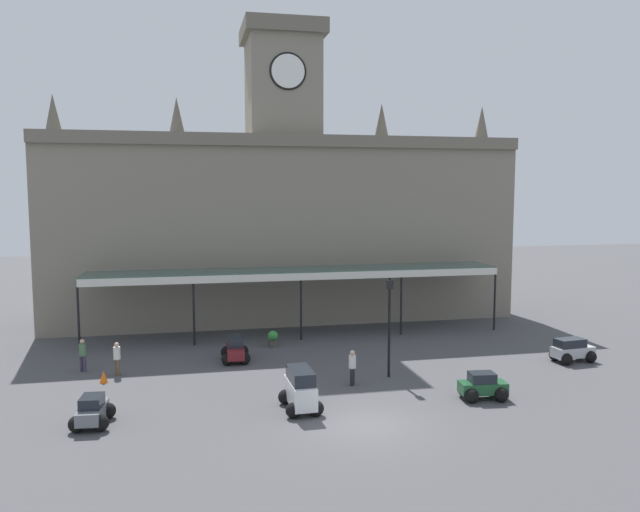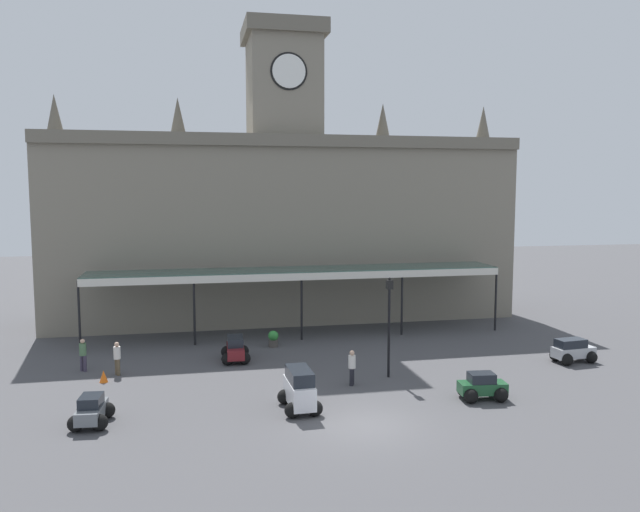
{
  "view_description": "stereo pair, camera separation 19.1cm",
  "coord_description": "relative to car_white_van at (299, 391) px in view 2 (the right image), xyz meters",
  "views": [
    {
      "loc": [
        -6.74,
        -22.82,
        9.17
      ],
      "look_at": [
        0.0,
        8.78,
        5.75
      ],
      "focal_mm": 35.19,
      "sensor_mm": 36.0,
      "label": 1
    },
    {
      "loc": [
        -6.56,
        -22.86,
        9.17
      ],
      "look_at": [
        0.0,
        8.78,
        5.75
      ],
      "focal_mm": 35.19,
      "sensor_mm": 36.0,
      "label": 2
    }
  ],
  "objects": [
    {
      "name": "ground_plane",
      "position": [
        2.24,
        -2.18,
        -0.81
      ],
      "size": [
        140.0,
        140.0,
        0.0
      ],
      "primitive_type": "plane",
      "color": "#49484B"
    },
    {
      "name": "station_building",
      "position": [
        2.24,
        19.14,
        6.28
      ],
      "size": [
        32.17,
        6.99,
        20.48
      ],
      "color": "gray",
      "rests_on": "ground"
    },
    {
      "name": "entrance_canopy",
      "position": [
        2.24,
        13.42,
        3.25
      ],
      "size": [
        25.91,
        3.26,
        4.21
      ],
      "color": "#38564C",
      "rests_on": "ground"
    },
    {
      "name": "car_white_van",
      "position": [
        0.0,
        0.0,
        0.0
      ],
      "size": [
        1.65,
        2.43,
        1.77
      ],
      "color": "silver",
      "rests_on": "ground"
    },
    {
      "name": "car_grey_sedan",
      "position": [
        -8.26,
        0.01,
        -0.3
      ],
      "size": [
        1.63,
        2.12,
        1.19
      ],
      "color": "slate",
      "rests_on": "ground"
    },
    {
      "name": "car_green_sedan",
      "position": [
        8.09,
        -0.31,
        -0.3
      ],
      "size": [
        2.13,
        1.65,
        1.19
      ],
      "color": "#1E512D",
      "rests_on": "ground"
    },
    {
      "name": "car_silver_estate",
      "position": [
        15.56,
        4.25,
        -0.24
      ],
      "size": [
        2.33,
        1.69,
        1.27
      ],
      "color": "#B2B5BA",
      "rests_on": "ground"
    },
    {
      "name": "car_maroon_estate",
      "position": [
        -2.09,
        8.22,
        -0.24
      ],
      "size": [
        1.59,
        2.28,
        1.27
      ],
      "color": "maroon",
      "rests_on": "ground"
    },
    {
      "name": "pedestrian_near_entrance",
      "position": [
        -8.02,
        6.74,
        0.1
      ],
      "size": [
        0.34,
        0.36,
        1.67
      ],
      "color": "brown",
      "rests_on": "ground"
    },
    {
      "name": "pedestrian_crossing_forecourt",
      "position": [
        -9.79,
        7.78,
        0.1
      ],
      "size": [
        0.34,
        0.34,
        1.67
      ],
      "color": "#3F384C",
      "rests_on": "ground"
    },
    {
      "name": "pedestrian_beside_cars",
      "position": [
        2.99,
        2.81,
        0.1
      ],
      "size": [
        0.34,
        0.36,
        1.67
      ],
      "color": "black",
      "rests_on": "ground"
    },
    {
      "name": "victorian_lamppost",
      "position": [
        5.08,
        3.69,
        2.27
      ],
      "size": [
        0.3,
        0.3,
        4.95
      ],
      "color": "black",
      "rests_on": "ground"
    },
    {
      "name": "traffic_cone",
      "position": [
        -8.54,
        5.64,
        -0.52
      ],
      "size": [
        0.4,
        0.4,
        0.58
      ],
      "primitive_type": "cone",
      "color": "orange",
      "rests_on": "ground"
    },
    {
      "name": "planter_near_kerb",
      "position": [
        0.31,
        10.79,
        -0.32
      ],
      "size": [
        0.6,
        0.6,
        0.96
      ],
      "color": "#47423D",
      "rests_on": "ground"
    }
  ]
}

